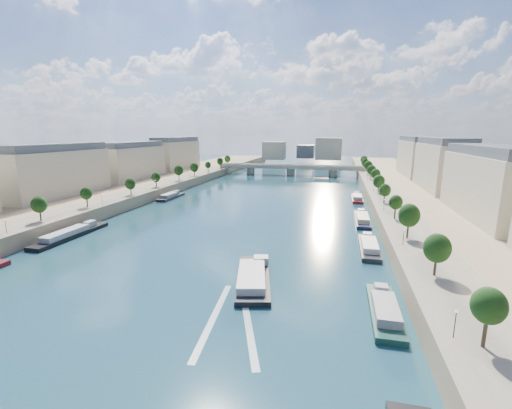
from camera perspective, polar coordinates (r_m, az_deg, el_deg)
The scene contains 17 objects.
ground at distance 150.27m, azimuth -0.61°, elevation -0.59°, with size 700.00×700.00×0.00m, color #0C2836.
quay_left at distance 181.15m, azimuth -23.27°, elevation 1.40°, with size 44.00×520.00×5.00m, color #9E8460.
quay_right at distance 149.67m, azimuth 27.19°, elevation -1.00°, with size 44.00×520.00×5.00m, color #9E8460.
pave_left at distance 172.19m, azimuth -19.34°, elevation 2.06°, with size 14.00×520.00×0.10m, color gray.
pave_right at distance 146.30m, azimuth 21.58°, elevation 0.24°, with size 14.00×520.00×0.10m, color gray.
trees_left at distance 171.99m, azimuth -18.54°, elevation 3.94°, with size 4.80×268.80×8.26m.
trees_right at distance 154.91m, azimuth 20.52°, elevation 2.97°, with size 4.80×268.80×8.26m.
lamps_left at distance 161.07m, azimuth -19.97°, elevation 2.36°, with size 0.36×200.36×4.28m.
lamps_right at distance 150.13m, azimuth 19.71°, elevation 1.72°, with size 0.36×200.36×4.28m.
buildings_left at distance 196.74m, azimuth -24.58°, elevation 6.17°, with size 16.00×226.00×23.20m.
buildings_right at distance 162.51m, azimuth 31.17°, elevation 4.52°, with size 16.00×226.00×23.20m.
skyline at distance 363.61m, azimuth 8.54°, elevation 9.00°, with size 79.00×42.00×22.00m.
bridge at distance 266.51m, azimuth 5.81°, elevation 5.97°, with size 112.00×12.00×8.15m.
tour_barge at distance 78.19m, azimuth -0.45°, elevation -12.03°, with size 12.49×25.65×3.56m.
wake at distance 64.31m, azimuth -4.27°, elevation -18.58°, with size 13.43×25.98×0.04m.
moored_barges_left at distance 118.13m, azimuth -31.06°, elevation -5.43°, with size 5.00×152.99×3.60m.
moored_barges_right at distance 101.80m, azimuth 18.33°, elevation -6.88°, with size 5.00×167.48×3.60m.
Camera 1 is at (36.16, -42.14, 32.69)m, focal length 24.00 mm.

